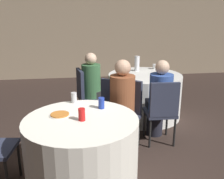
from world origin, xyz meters
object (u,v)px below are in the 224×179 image
(chair_far_west, at_px, (86,92))
(soda_can_silver, at_px, (74,98))
(table_near, at_px, (82,153))
(chair_near_northeast, at_px, (125,108))
(pizza_plate_near, at_px, (60,115))
(chair_far_south, at_px, (162,108))
(bottle_far, at_px, (137,64))
(chair_far_southwest, at_px, (117,104))
(soda_can_red, at_px, (82,115))
(table_far, at_px, (144,95))
(soda_can_blue, at_px, (101,103))
(person_floral_shirt, at_px, (120,107))
(person_blue_shirt, at_px, (159,101))
(person_green_jacket, at_px, (96,89))

(chair_far_west, distance_m, soda_can_silver, 1.15)
(table_near, xyz_separation_m, chair_near_northeast, (0.60, 0.78, 0.17))
(pizza_plate_near, relative_size, soda_can_silver, 1.76)
(chair_far_south, bearing_deg, bottle_far, 93.73)
(chair_far_southwest, bearing_deg, soda_can_red, -80.55)
(table_far, height_order, chair_far_west, chair_far_west)
(chair_far_west, bearing_deg, bottle_far, 106.57)
(table_far, relative_size, pizza_plate_near, 5.86)
(chair_far_south, relative_size, soda_can_blue, 7.49)
(table_near, height_order, bottle_far, bottle_far)
(chair_near_northeast, height_order, soda_can_red, chair_near_northeast)
(soda_can_blue, bearing_deg, soda_can_silver, 142.36)
(person_floral_shirt, bearing_deg, chair_far_south, -135.12)
(table_far, distance_m, person_floral_shirt, 1.30)
(table_far, relative_size, chair_far_southwest, 1.38)
(table_near, distance_m, bottle_far, 2.38)
(person_floral_shirt, height_order, person_blue_shirt, person_floral_shirt)
(pizza_plate_near, distance_m, soda_can_silver, 0.40)
(table_near, xyz_separation_m, soda_can_silver, (-0.07, 0.48, 0.44))
(table_near, distance_m, pizza_plate_near, 0.46)
(table_far, distance_m, soda_can_red, 2.17)
(bottle_far, bearing_deg, soda_can_silver, -125.57)
(table_far, relative_size, person_floral_shirt, 1.04)
(soda_can_blue, bearing_deg, person_blue_shirt, 36.12)
(person_blue_shirt, bearing_deg, chair_far_west, 147.49)
(table_near, distance_m, person_floral_shirt, 0.85)
(chair_far_southwest, relative_size, soda_can_silver, 7.49)
(person_green_jacket, bearing_deg, chair_far_southwest, 8.89)
(table_near, relative_size, person_green_jacket, 0.97)
(table_near, xyz_separation_m, person_green_jacket, (0.28, 1.61, 0.20))
(chair_near_northeast, bearing_deg, chair_far_south, -148.70)
(chair_far_south, relative_size, bottle_far, 3.38)
(table_near, xyz_separation_m, chair_far_south, (1.09, 0.72, 0.17))
(table_far, xyz_separation_m, chair_far_south, (-0.05, -1.04, 0.17))
(chair_near_northeast, bearing_deg, chair_far_southwest, -21.56)
(table_near, relative_size, chair_far_southwest, 1.25)
(chair_far_west, height_order, person_green_jacket, person_green_jacket)
(soda_can_silver, relative_size, soda_can_red, 1.00)
(chair_far_west, xyz_separation_m, soda_can_red, (-0.10, -1.62, 0.28))
(soda_can_blue, height_order, soda_can_silver, same)
(person_blue_shirt, relative_size, soda_can_blue, 9.59)
(table_near, height_order, person_blue_shirt, person_blue_shirt)
(person_green_jacket, height_order, person_blue_shirt, person_green_jacket)
(soda_can_silver, xyz_separation_m, soda_can_red, (0.08, -0.52, 0.00))
(person_floral_shirt, xyz_separation_m, soda_can_blue, (-0.27, -0.39, 0.21))
(chair_far_southwest, bearing_deg, person_green_jacket, 145.76)
(table_far, height_order, soda_can_blue, soda_can_blue)
(chair_far_southwest, height_order, bottle_far, bottle_far)
(person_blue_shirt, bearing_deg, bottle_far, 94.26)
(table_far, bearing_deg, chair_far_south, -92.51)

